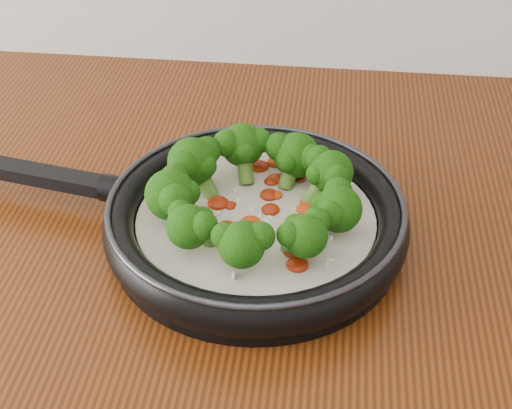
# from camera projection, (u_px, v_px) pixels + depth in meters

# --- Properties ---
(skillet) EXTENTS (0.53, 0.38, 0.09)m
(skillet) POSITION_uv_depth(u_px,v_px,m) (253.00, 214.00, 0.79)
(skillet) COLOR black
(skillet) RESTS_ON counter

